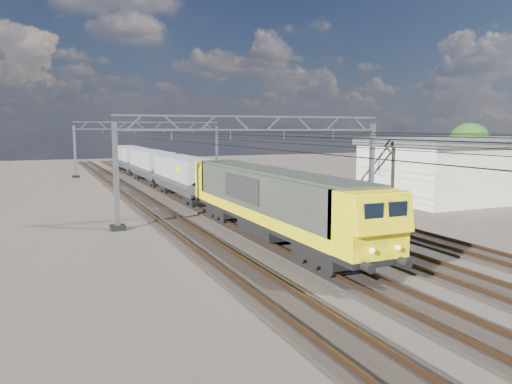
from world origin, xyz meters
name	(u,v)px	position (x,y,z in m)	size (l,w,h in m)	color
ground	(284,229)	(0.00, 0.00, 0.00)	(160.00, 160.00, 0.00)	black
track_outer_west	(191,237)	(-6.00, 0.00, 0.07)	(2.60, 140.00, 0.30)	black
track_loco	(254,231)	(-2.00, 0.00, 0.07)	(2.60, 140.00, 0.30)	black
track_inner_east	(312,226)	(2.00, 0.00, 0.07)	(2.60, 140.00, 0.30)	black
track_outer_east	(364,221)	(6.00, 0.00, 0.07)	(2.60, 140.00, 0.30)	black
catenary_gantry_mid	(258,163)	(0.00, 4.00, 3.91)	(19.90, 0.90, 7.11)	gray
catenary_gantry_far	(150,146)	(0.00, 40.00, 3.91)	(19.90, 0.90, 7.11)	gray
overhead_wires	(237,135)	(0.00, 8.00, 5.75)	(12.03, 140.00, 0.53)	black
locomotive	(270,199)	(-2.00, -2.20, 2.33)	(2.76, 21.10, 3.62)	black
hopper_wagon_lead	(185,174)	(-2.00, 15.49, 2.23)	(3.38, 13.00, 3.25)	black
hopper_wagon_mid	(151,164)	(-2.00, 29.69, 2.23)	(3.38, 13.00, 3.25)	black
hopper_wagon_third	(130,157)	(-2.00, 43.89, 2.23)	(3.38, 13.00, 3.25)	black
industrial_shed	(472,168)	(22.00, 6.00, 2.73)	(18.60, 10.60, 5.40)	silver
tree_far	(473,145)	(30.32, 13.79, 4.37)	(5.12, 4.72, 6.86)	#342018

